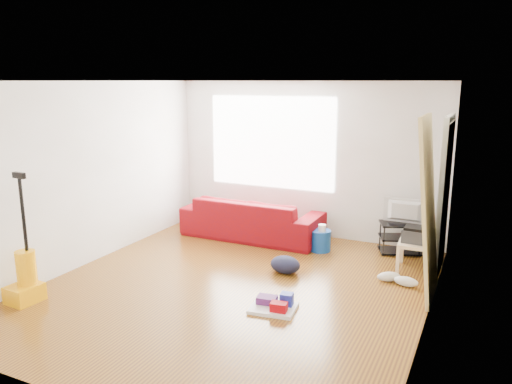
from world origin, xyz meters
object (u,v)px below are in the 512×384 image
at_px(tv_stand, 403,238).
at_px(vacuum, 25,278).
at_px(bucket, 320,250).
at_px(backpack, 285,273).
at_px(side_table, 418,247).
at_px(sofa, 252,237).
at_px(cleaning_tray, 275,305).

height_order(tv_stand, vacuum, vacuum).
xyz_separation_m(bucket, backpack, (-0.14, -1.05, 0.00)).
xyz_separation_m(tv_stand, side_table, (0.30, -0.64, 0.10)).
relative_size(sofa, bucket, 7.16).
relative_size(side_table, backpack, 1.25).
distance_m(bucket, vacuum, 4.04).
bearing_deg(tv_stand, bucket, 179.51).
bearing_deg(side_table, bucket, 171.59).
bearing_deg(sofa, cleaning_tray, 121.37).
relative_size(sofa, cleaning_tray, 4.11).
bearing_deg(cleaning_tray, vacuum, -159.18).
relative_size(sofa, side_table, 4.39).
relative_size(cleaning_tray, backpack, 1.33).
xyz_separation_m(sofa, cleaning_tray, (1.39, -2.28, 0.05)).
bearing_deg(vacuum, side_table, 40.05).
height_order(tv_stand, backpack, tv_stand).
xyz_separation_m(tv_stand, cleaning_tray, (-0.95, -2.55, -0.18)).
bearing_deg(cleaning_tray, sofa, 121.37).
bearing_deg(sofa, side_table, 172.03).
distance_m(bucket, backpack, 1.06).
distance_m(tv_stand, backpack, 1.96).
bearing_deg(side_table, vacuum, -143.42).
bearing_deg(backpack, side_table, 36.23).
relative_size(tv_stand, bucket, 2.39).
bearing_deg(bucket, cleaning_tray, -85.26).
bearing_deg(backpack, bucket, 90.63).
bearing_deg(tv_stand, sofa, 165.32).
height_order(tv_stand, bucket, tv_stand).
xyz_separation_m(cleaning_tray, backpack, (-0.31, 1.07, -0.05)).
bearing_deg(bucket, side_table, -8.41).
xyz_separation_m(sofa, vacuum, (-1.31, -3.30, 0.28)).
bearing_deg(cleaning_tray, side_table, 56.66).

